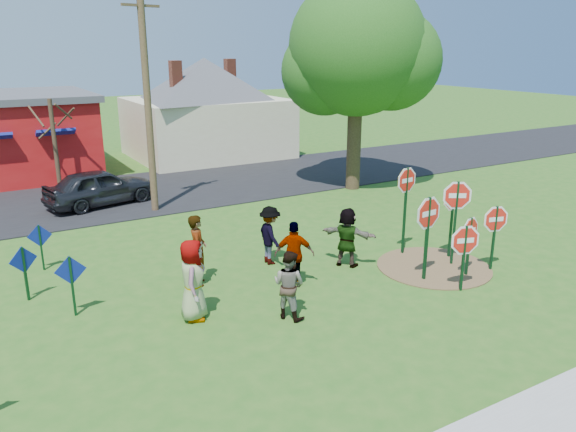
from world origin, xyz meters
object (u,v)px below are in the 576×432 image
(stop_sign_b, at_px, (406,189))
(utility_pole, at_px, (147,93))
(person_a, at_px, (193,280))
(suv, at_px, (100,187))
(leafy_tree, at_px, (360,55))
(stop_sign_d, at_px, (453,204))
(person_b, at_px, (198,250))
(stop_sign_c, at_px, (457,204))
(stop_sign_a, at_px, (465,245))

(stop_sign_b, relative_size, utility_pole, 0.33)
(person_a, xyz_separation_m, suv, (0.35, 10.84, -0.20))
(stop_sign_b, relative_size, leafy_tree, 0.32)
(stop_sign_d, height_order, person_b, stop_sign_d)
(stop_sign_b, bearing_deg, person_a, 179.52)
(stop_sign_d, bearing_deg, stop_sign_c, -124.06)
(suv, xyz_separation_m, leafy_tree, (10.35, -2.75, 4.92))
(stop_sign_d, relative_size, utility_pole, 0.27)
(suv, bearing_deg, utility_pole, -150.44)
(stop_sign_d, xyz_separation_m, utility_pole, (-6.02, 9.22, 2.77))
(stop_sign_d, relative_size, person_a, 1.20)
(stop_sign_b, xyz_separation_m, stop_sign_c, (0.64, -1.38, -0.22))
(stop_sign_c, relative_size, person_b, 1.37)
(stop_sign_b, xyz_separation_m, stop_sign_d, (0.99, -0.92, -0.39))
(stop_sign_b, distance_m, person_b, 6.32)
(stop_sign_c, relative_size, leafy_tree, 0.30)
(stop_sign_b, bearing_deg, stop_sign_c, -72.00)
(stop_sign_b, bearing_deg, stop_sign_a, -106.87)
(utility_pole, bearing_deg, leafy_tree, -6.44)
(stop_sign_b, distance_m, stop_sign_c, 1.53)
(stop_sign_c, bearing_deg, utility_pole, 151.71)
(stop_sign_d, relative_size, suv, 0.55)
(stop_sign_c, relative_size, stop_sign_d, 1.13)
(stop_sign_c, distance_m, utility_pole, 11.51)
(stop_sign_a, distance_m, leafy_tree, 11.81)
(stop_sign_a, relative_size, stop_sign_d, 0.82)
(stop_sign_c, xyz_separation_m, utility_pole, (-5.67, 9.68, 2.61))
(person_b, relative_size, suv, 0.45)
(person_b, height_order, leafy_tree, leafy_tree)
(stop_sign_a, relative_size, utility_pole, 0.23)
(leafy_tree, bearing_deg, stop_sign_a, -112.62)
(stop_sign_a, height_order, utility_pole, utility_pole)
(leafy_tree, bearing_deg, person_b, -147.46)
(stop_sign_b, relative_size, stop_sign_d, 1.22)
(stop_sign_a, xyz_separation_m, person_a, (-6.49, 2.01, -0.29))
(suv, bearing_deg, stop_sign_a, -167.17)
(suv, bearing_deg, stop_sign_d, -157.94)
(stop_sign_c, bearing_deg, leafy_tree, 101.84)
(stop_sign_c, bearing_deg, stop_sign_b, 146.19)
(person_b, distance_m, utility_pole, 8.14)
(stop_sign_a, relative_size, person_b, 1.00)
(stop_sign_a, bearing_deg, stop_sign_d, 69.50)
(stop_sign_a, distance_m, utility_pole, 12.39)
(stop_sign_a, bearing_deg, person_a, -179.21)
(person_a, xyz_separation_m, person_b, (0.84, 1.80, -0.01))
(stop_sign_c, relative_size, suv, 0.62)
(stop_sign_d, distance_m, suv, 13.40)
(stop_sign_d, distance_m, person_b, 7.43)
(stop_sign_a, xyz_separation_m, suv, (-6.14, 12.85, -0.49))
(person_b, height_order, suv, person_b)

